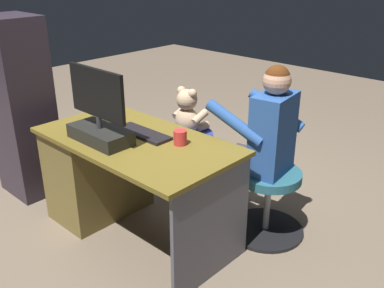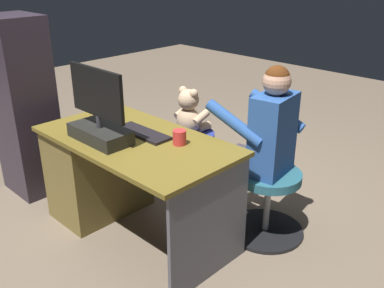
{
  "view_description": "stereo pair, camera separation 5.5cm",
  "coord_description": "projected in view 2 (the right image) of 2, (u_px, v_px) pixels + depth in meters",
  "views": [
    {
      "loc": [
        -2.0,
        1.92,
        1.78
      ],
      "look_at": [
        -0.17,
        -0.05,
        0.62
      ],
      "focal_mm": 40.41,
      "sensor_mm": 36.0,
      "label": 1
    },
    {
      "loc": [
        -2.04,
        1.88,
        1.78
      ],
      "look_at": [
        -0.17,
        -0.05,
        0.62
      ],
      "focal_mm": 40.41,
      "sensor_mm": 36.0,
      "label": 2
    }
  ],
  "objects": [
    {
      "name": "teddy_bear",
      "position": [
        190.0,
        113.0,
        3.45
      ],
      "size": [
        0.27,
        0.27,
        0.38
      ],
      "color": "tan",
      "rests_on": "office_chair_teddy"
    },
    {
      "name": "office_chair_teddy",
      "position": [
        189.0,
        156.0,
        3.59
      ],
      "size": [
        0.53,
        0.53,
        0.47
      ],
      "color": "black",
      "rests_on": "ground_plane"
    },
    {
      "name": "computer_mouse",
      "position": [
        117.0,
        122.0,
        2.99
      ],
      "size": [
        0.06,
        0.1,
        0.04
      ],
      "primitive_type": "ellipsoid",
      "color": "black",
      "rests_on": "desk"
    },
    {
      "name": "person",
      "position": [
        262.0,
        137.0,
        2.84
      ],
      "size": [
        0.54,
        0.53,
        1.19
      ],
      "color": "#2A5299",
      "rests_on": "ground_plane"
    },
    {
      "name": "desk",
      "position": [
        107.0,
        168.0,
        3.12
      ],
      "size": [
        1.35,
        0.73,
        0.72
      ],
      "color": "brown",
      "rests_on": "ground_plane"
    },
    {
      "name": "tv_remote",
      "position": [
        92.0,
        125.0,
        2.96
      ],
      "size": [
        0.1,
        0.15,
        0.02
      ],
      "primitive_type": "cube",
      "rotation": [
        0.0,
        0.0,
        -0.43
      ],
      "color": "black",
      "rests_on": "desk"
    },
    {
      "name": "ground_plane",
      "position": [
        172.0,
        215.0,
        3.25
      ],
      "size": [
        10.0,
        10.0,
        0.0
      ],
      "primitive_type": "plane",
      "color": "#756451"
    },
    {
      "name": "cup",
      "position": [
        179.0,
        137.0,
        2.66
      ],
      "size": [
        0.08,
        0.08,
        0.09
      ],
      "primitive_type": "cylinder",
      "color": "red",
      "rests_on": "desk"
    },
    {
      "name": "monitor",
      "position": [
        99.0,
        120.0,
        2.68
      ],
      "size": [
        0.5,
        0.21,
        0.47
      ],
      "color": "#252522",
      "rests_on": "desk"
    },
    {
      "name": "visitor_chair",
      "position": [
        268.0,
        198.0,
        2.95
      ],
      "size": [
        0.53,
        0.53,
        0.47
      ],
      "color": "black",
      "rests_on": "ground_plane"
    },
    {
      "name": "equipment_rack",
      "position": [
        24.0,
        108.0,
        3.38
      ],
      "size": [
        0.44,
        0.36,
        1.41
      ],
      "primitive_type": "cube",
      "color": "#302733",
      "rests_on": "ground_plane"
    },
    {
      "name": "keyboard",
      "position": [
        143.0,
        133.0,
        2.83
      ],
      "size": [
        0.42,
        0.14,
        0.02
      ],
      "primitive_type": "cube",
      "color": "black",
      "rests_on": "desk"
    }
  ]
}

